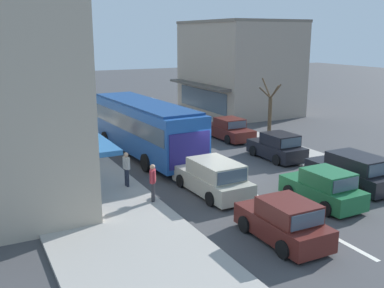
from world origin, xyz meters
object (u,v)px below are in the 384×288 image
object	(u,v)px
city_bus	(144,125)
parked_hatchback_kerb_second	(277,147)
hatchback_adjacent_lane_lead	(284,222)
wagon_adjacent_lane_trail	(213,178)
traffic_light_downstreet	(60,87)
pedestrian_browsing_midblock	(85,137)
street_tree_right	(270,116)
parked_wagon_kerb_front	(353,171)
parked_sedan_kerb_third	(229,130)
hatchback_behind_bus_near	(323,188)
pedestrian_far_walker	(126,167)
pedestrian_with_handbag_near	(153,180)

from	to	relation	value
city_bus	parked_hatchback_kerb_second	bearing A→B (deg)	-32.51
hatchback_adjacent_lane_lead	wagon_adjacent_lane_trail	distance (m)	5.30
traffic_light_downstreet	pedestrian_browsing_midblock	distance (m)	11.48
wagon_adjacent_lane_trail	street_tree_right	bearing A→B (deg)	38.57
parked_wagon_kerb_front	parked_sedan_kerb_third	bearing A→B (deg)	90.20
parked_wagon_kerb_front	parked_sedan_kerb_third	distance (m)	11.11
parked_sedan_kerb_third	hatchback_adjacent_lane_lead	bearing A→B (deg)	-114.62
parked_wagon_kerb_front	hatchback_adjacent_lane_lead	bearing A→B (deg)	-154.16
traffic_light_downstreet	street_tree_right	bearing A→B (deg)	-55.71
hatchback_adjacent_lane_lead	parked_hatchback_kerb_second	xyz separation A→B (m)	(6.36, 8.66, 0.00)
hatchback_behind_bus_near	parked_wagon_kerb_front	world-z (taller)	parked_wagon_kerb_front
city_bus	pedestrian_far_walker	size ratio (longest dim) A/B	6.73
parked_hatchback_kerb_second	pedestrian_with_handbag_near	distance (m)	9.70
pedestrian_browsing_midblock	city_bus	bearing A→B (deg)	-33.85
pedestrian_far_walker	hatchback_adjacent_lane_lead	bearing A→B (deg)	-68.05
city_bus	wagon_adjacent_lane_trail	distance (m)	7.64
city_bus	hatchback_behind_bus_near	size ratio (longest dim) A/B	2.94
traffic_light_downstreet	pedestrian_far_walker	world-z (taller)	traffic_light_downstreet
parked_sedan_kerb_third	pedestrian_browsing_midblock	distance (m)	9.83
city_bus	wagon_adjacent_lane_trail	bearing A→B (deg)	-87.18
parked_wagon_kerb_front	city_bus	bearing A→B (deg)	125.15
pedestrian_browsing_midblock	pedestrian_far_walker	bearing A→B (deg)	-88.73
hatchback_behind_bus_near	parked_wagon_kerb_front	bearing A→B (deg)	21.76
parked_hatchback_kerb_second	parked_wagon_kerb_front	bearing A→B (deg)	-87.57
street_tree_right	pedestrian_with_handbag_near	size ratio (longest dim) A/B	2.66
hatchback_adjacent_lane_lead	street_tree_right	xyz separation A→B (m)	(7.72, 11.32, 1.29)
traffic_light_downstreet	pedestrian_far_walker	distance (m)	18.61
parked_hatchback_kerb_second	pedestrian_far_walker	distance (m)	9.51
city_bus	hatchback_behind_bus_near	bearing A→B (deg)	-70.15
pedestrian_browsing_midblock	street_tree_right	bearing A→B (deg)	-17.99
hatchback_adjacent_lane_lead	street_tree_right	bearing A→B (deg)	55.69
traffic_light_downstreet	city_bus	bearing A→B (deg)	-80.60
street_tree_right	pedestrian_far_walker	bearing A→B (deg)	-161.37
street_tree_right	pedestrian_browsing_midblock	world-z (taller)	street_tree_right
hatchback_behind_bus_near	street_tree_right	size ratio (longest dim) A/B	0.86
parked_hatchback_kerb_second	traffic_light_downstreet	bearing A→B (deg)	116.58
pedestrian_far_walker	parked_wagon_kerb_front	bearing A→B (deg)	-24.84
hatchback_adjacent_lane_lead	pedestrian_browsing_midblock	xyz separation A→B (m)	(-3.25, 14.88, 0.36)
hatchback_adjacent_lane_lead	street_tree_right	world-z (taller)	street_tree_right
hatchback_adjacent_lane_lead	pedestrian_with_handbag_near	world-z (taller)	pedestrian_with_handbag_near
hatchback_adjacent_lane_lead	pedestrian_with_handbag_near	xyz separation A→B (m)	(-2.74, 5.31, 0.36)
hatchback_behind_bus_near	pedestrian_far_walker	distance (m)	8.83
parked_sedan_kerb_third	city_bus	bearing A→B (deg)	-167.82
pedestrian_far_walker	street_tree_right	bearing A→B (deg)	18.63
city_bus	wagon_adjacent_lane_trail	size ratio (longest dim) A/B	2.41
parked_sedan_kerb_third	wagon_adjacent_lane_trail	bearing A→B (deg)	-125.34
hatchback_adjacent_lane_lead	parked_sedan_kerb_third	bearing A→B (deg)	65.38
parked_wagon_kerb_front	traffic_light_downstreet	size ratio (longest dim) A/B	1.07
city_bus	parked_wagon_kerb_front	bearing A→B (deg)	-54.85
pedestrian_with_handbag_near	hatchback_adjacent_lane_lead	bearing A→B (deg)	-62.76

